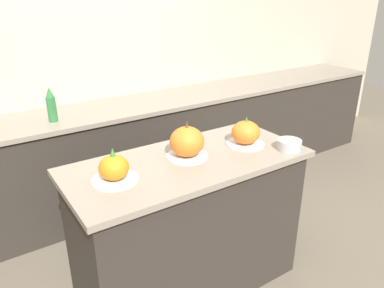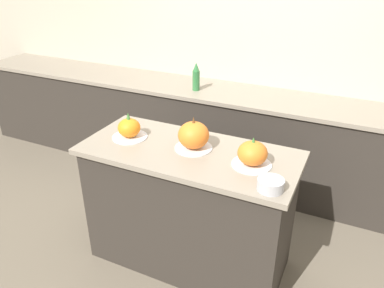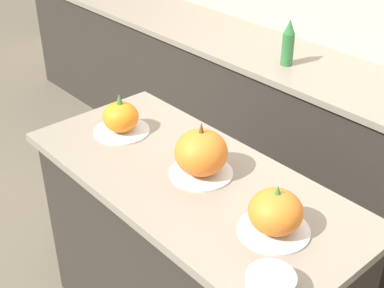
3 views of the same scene
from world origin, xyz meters
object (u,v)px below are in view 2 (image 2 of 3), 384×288
(pumpkin_cake_left, at_px, (130,129))
(pumpkin_cake_center, at_px, (194,136))
(bottle_tall, at_px, (196,77))
(mixing_bowl, at_px, (271,185))
(pumpkin_cake_right, at_px, (252,154))

(pumpkin_cake_left, distance_m, pumpkin_cake_center, 0.46)
(bottle_tall, relative_size, mixing_bowl, 1.79)
(pumpkin_cake_center, bearing_deg, pumpkin_cake_right, -6.56)
(pumpkin_cake_center, relative_size, mixing_bowl, 1.70)
(mixing_bowl, bearing_deg, pumpkin_cake_center, 155.89)
(pumpkin_cake_left, bearing_deg, pumpkin_cake_center, 4.27)
(pumpkin_cake_right, bearing_deg, pumpkin_cake_left, 179.22)
(pumpkin_cake_center, height_order, pumpkin_cake_right, pumpkin_cake_center)
(pumpkin_cake_left, bearing_deg, bottle_tall, 90.77)
(pumpkin_cake_left, bearing_deg, mixing_bowl, -12.06)
(pumpkin_cake_center, distance_m, bottle_tall, 1.15)
(pumpkin_cake_center, distance_m, pumpkin_cake_right, 0.40)
(pumpkin_cake_left, xyz_separation_m, mixing_bowl, (1.02, -0.22, -0.03))
(pumpkin_cake_center, bearing_deg, pumpkin_cake_left, -175.73)
(pumpkin_cake_left, relative_size, pumpkin_cake_right, 1.01)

